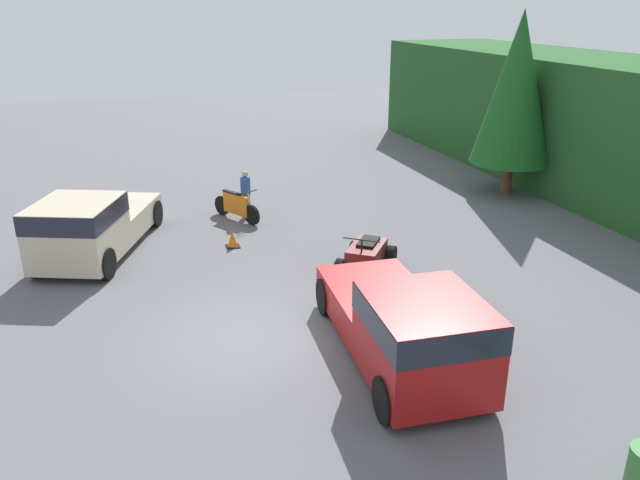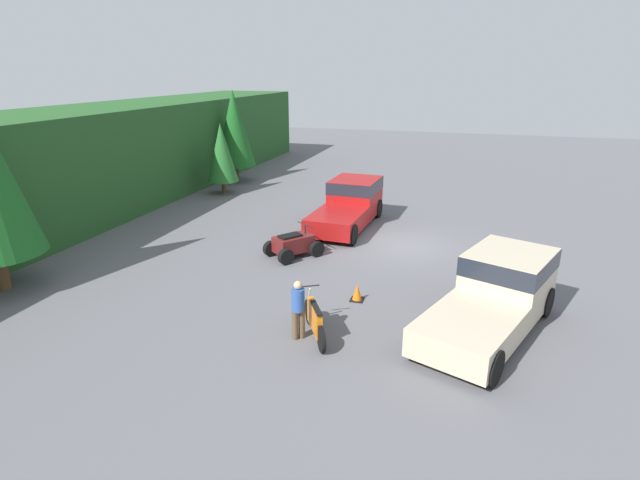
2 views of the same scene
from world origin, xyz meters
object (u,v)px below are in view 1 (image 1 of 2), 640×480
at_px(pickup_truck_red, 408,325).
at_px(dirt_bike, 236,206).
at_px(quad_atv, 366,257).
at_px(rider_person, 246,192).
at_px(pickup_truck_second, 90,224).
at_px(traffic_cone, 232,239).

height_order(pickup_truck_red, dirt_bike, pickup_truck_red).
height_order(quad_atv, rider_person, rider_person).
bearing_deg(quad_atv, pickup_truck_second, -78.73).
distance_m(quad_atv, traffic_cone, 4.50).
bearing_deg(pickup_truck_red, quad_atv, 171.24).
bearing_deg(quad_atv, traffic_cone, -96.81).
xyz_separation_m(pickup_truck_second, rider_person, (-2.33, 5.10, -0.12)).
bearing_deg(traffic_cone, pickup_truck_second, -96.01).
height_order(pickup_truck_second, dirt_bike, pickup_truck_second).
height_order(rider_person, traffic_cone, rider_person).
distance_m(pickup_truck_second, traffic_cone, 4.20).
bearing_deg(pickup_truck_red, rider_person, -170.26).
relative_size(pickup_truck_second, quad_atv, 2.45).
distance_m(pickup_truck_red, pickup_truck_second, 10.51).
distance_m(pickup_truck_second, rider_person, 5.61).
relative_size(pickup_truck_second, dirt_bike, 2.90).
xyz_separation_m(dirt_bike, traffic_cone, (2.53, -0.61, -0.24)).
bearing_deg(rider_person, pickup_truck_red, -32.79).
relative_size(quad_atv, rider_person, 1.43).
relative_size(dirt_bike, quad_atv, 0.85).
xyz_separation_m(rider_person, traffic_cone, (2.76, -1.00, -0.66)).
bearing_deg(pickup_truck_red, dirt_bike, -168.05).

